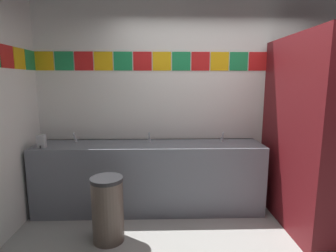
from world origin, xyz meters
The scene contains 9 objects.
wall_back centered at (0.00, 1.45, 1.39)m, with size 4.58×0.09×2.78m.
vanity_counter centered at (-0.80, 1.12, 0.45)m, with size 2.87×0.57×0.88m.
faucet_left centered at (-1.76, 1.21, 0.94)m, with size 0.04×0.10×0.14m.
faucet_center centered at (-0.80, 1.21, 0.94)m, with size 0.04×0.10×0.14m.
faucet_right centered at (0.15, 1.21, 0.94)m, with size 0.04×0.10×0.14m.
soap_dispenser centered at (-2.08, 0.96, 0.96)m, with size 0.09×0.09×0.16m.
stall_divider centered at (0.94, 0.47, 1.08)m, with size 0.92×1.37×2.17m.
toilet centered at (1.41, 1.02, 0.30)m, with size 0.39×0.49×0.74m.
trash_bin centered at (-1.21, 0.42, 0.35)m, with size 0.33×0.33×0.70m.
Camera 1 is at (-0.66, -2.20, 1.68)m, focal length 28.60 mm.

